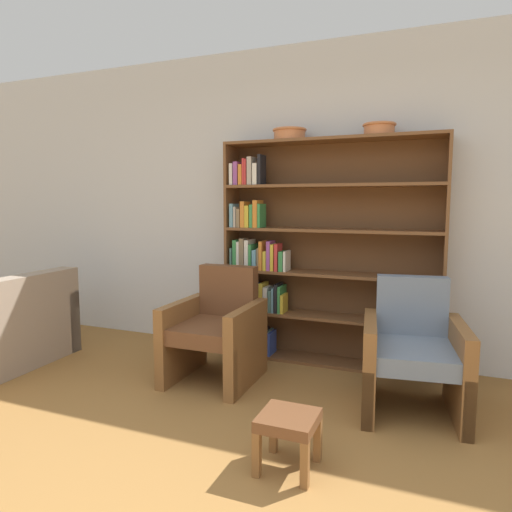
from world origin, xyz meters
TOP-DOWN VIEW (x-y plane):
  - wall_back at (0.00, 2.83)m, footprint 12.00×0.06m
  - bookshelf at (-0.19, 2.65)m, footprint 1.84×0.30m
  - bowl_copper at (-0.37, 2.64)m, footprint 0.29×0.29m
  - bowl_brass at (0.37, 2.64)m, footprint 0.26×0.26m
  - armchair_leather at (-0.74, 1.96)m, footprint 0.65×0.69m
  - armchair_cushioned at (0.72, 1.96)m, footprint 0.73×0.76m
  - footstool at (0.17, 0.99)m, footprint 0.29×0.29m

SIDE VIEW (x-z plane):
  - footstool at x=0.17m, z-range 0.08..0.38m
  - armchair_leather at x=-0.74m, z-range -0.05..0.82m
  - armchair_cushioned at x=0.72m, z-range -0.05..0.82m
  - bookshelf at x=-0.19m, z-range -0.04..1.87m
  - wall_back at x=0.00m, z-range 0.00..2.75m
  - bowl_brass at x=0.37m, z-range 1.91..2.01m
  - bowl_copper at x=-0.37m, z-range 1.91..2.01m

